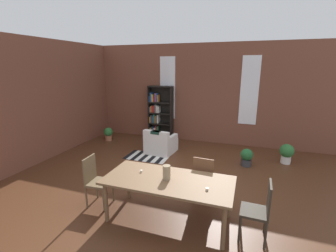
% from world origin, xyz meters
% --- Properties ---
extents(ground_plane, '(10.13, 10.13, 0.00)m').
position_xyz_m(ground_plane, '(0.00, 0.00, 0.00)').
color(ground_plane, '#502D1A').
extents(back_wall_brick, '(8.79, 0.12, 3.31)m').
position_xyz_m(back_wall_brick, '(0.00, 3.59, 1.65)').
color(back_wall_brick, brown).
rests_on(back_wall_brick, ground).
extents(left_wall_brick, '(0.12, 8.05, 3.31)m').
position_xyz_m(left_wall_brick, '(-3.96, 0.00, 1.65)').
color(left_wall_brick, brown).
rests_on(left_wall_brick, ground).
extents(window_pane_0, '(0.55, 0.02, 2.15)m').
position_xyz_m(window_pane_0, '(-1.36, 3.52, 1.82)').
color(window_pane_0, white).
extents(window_pane_1, '(0.55, 0.02, 2.15)m').
position_xyz_m(window_pane_1, '(1.36, 3.52, 1.82)').
color(window_pane_1, white).
extents(dining_table, '(2.14, 0.99, 0.75)m').
position_xyz_m(dining_table, '(0.22, -0.98, 0.68)').
color(dining_table, brown).
rests_on(dining_table, ground).
extents(vase_on_table, '(0.13, 0.13, 0.24)m').
position_xyz_m(vase_on_table, '(0.20, -0.98, 0.87)').
color(vase_on_table, '#998466').
rests_on(vase_on_table, dining_table).
extents(tealight_candle_0, '(0.04, 0.04, 0.04)m').
position_xyz_m(tealight_candle_0, '(-0.32, -0.87, 0.77)').
color(tealight_candle_0, silver).
rests_on(tealight_candle_0, dining_table).
extents(tealight_candle_1, '(0.04, 0.04, 0.04)m').
position_xyz_m(tealight_candle_1, '(0.90, -1.12, 0.77)').
color(tealight_candle_1, silver).
rests_on(tealight_candle_1, dining_table).
extents(tealight_candle_2, '(0.04, 0.04, 0.05)m').
position_xyz_m(tealight_candle_2, '(0.15, -0.84, 0.78)').
color(tealight_candle_2, silver).
rests_on(tealight_candle_2, dining_table).
extents(dining_chair_head_right, '(0.41, 0.41, 0.95)m').
position_xyz_m(dining_chair_head_right, '(1.67, -0.98, 0.51)').
color(dining_chair_head_right, '#322C22').
rests_on(dining_chair_head_right, ground).
extents(dining_chair_head_left, '(0.42, 0.42, 0.95)m').
position_xyz_m(dining_chair_head_left, '(-1.22, -0.98, 0.51)').
color(dining_chair_head_left, brown).
rests_on(dining_chair_head_left, ground).
extents(dining_chair_far_right, '(0.43, 0.43, 0.95)m').
position_xyz_m(dining_chair_far_right, '(0.70, -0.26, 0.51)').
color(dining_chair_far_right, brown).
rests_on(dining_chair_far_right, ground).
extents(bookshelf_tall, '(0.87, 0.31, 1.90)m').
position_xyz_m(bookshelf_tall, '(-1.63, 3.34, 0.97)').
color(bookshelf_tall, black).
rests_on(bookshelf_tall, ground).
extents(armchair_white, '(0.88, 0.88, 0.75)m').
position_xyz_m(armchair_white, '(-1.06, 2.00, 0.28)').
color(armchair_white, white).
rests_on(armchair_white, ground).
extents(potted_plant_by_shelf, '(0.32, 0.32, 0.48)m').
position_xyz_m(potted_plant_by_shelf, '(1.44, 1.82, 0.25)').
color(potted_plant_by_shelf, '#333338').
rests_on(potted_plant_by_shelf, ground).
extents(potted_plant_corner, '(0.37, 0.37, 0.54)m').
position_xyz_m(potted_plant_corner, '(2.46, 2.37, 0.30)').
color(potted_plant_corner, silver).
rests_on(potted_plant_corner, ground).
extents(potted_plant_window, '(0.31, 0.31, 0.47)m').
position_xyz_m(potted_plant_window, '(-3.24, 2.52, 0.26)').
color(potted_plant_window, '#9E6042').
rests_on(potted_plant_window, ground).
extents(striped_rug, '(1.24, 0.76, 0.01)m').
position_xyz_m(striped_rug, '(-1.30, 1.55, 0.00)').
color(striped_rug, black).
rests_on(striped_rug, ground).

